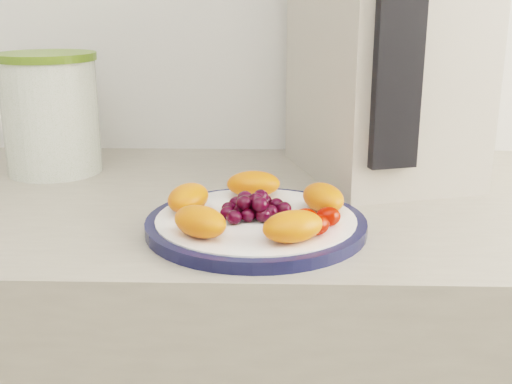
{
  "coord_description": "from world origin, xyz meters",
  "views": [
    {
      "loc": [
        0.11,
        0.31,
        1.18
      ],
      "look_at": [
        0.09,
        1.06,
        0.95
      ],
      "focal_mm": 45.0,
      "sensor_mm": 36.0,
      "label": 1
    }
  ],
  "objects": [
    {
      "name": "plate_face",
      "position": [
        0.09,
        1.06,
        0.91
      ],
      "size": [
        0.25,
        0.25,
        0.02
      ],
      "primitive_type": "cylinder",
      "color": "white",
      "rests_on": "counter"
    },
    {
      "name": "canister_lid",
      "position": [
        -0.25,
        1.33,
        1.09
      ],
      "size": [
        0.21,
        0.21,
        0.01
      ],
      "primitive_type": "cylinder",
      "rotation": [
        0.0,
        0.0,
        -0.42
      ],
      "color": "#4F6C1F",
      "rests_on": "canister"
    },
    {
      "name": "fruit_plate",
      "position": [
        0.09,
        1.05,
        0.93
      ],
      "size": [
        0.24,
        0.23,
        0.03
      ],
      "color": "#EC4B10",
      "rests_on": "plate_face"
    },
    {
      "name": "appliance_panel",
      "position": [
        0.28,
        1.16,
        1.1
      ],
      "size": [
        0.07,
        0.04,
        0.29
      ],
      "primitive_type": "cube",
      "rotation": [
        0.0,
        0.0,
        0.28
      ],
      "color": "black",
      "rests_on": "appliance_body"
    },
    {
      "name": "canister",
      "position": [
        -0.25,
        1.33,
        0.99
      ],
      "size": [
        0.2,
        0.2,
        0.18
      ],
      "primitive_type": "cylinder",
      "rotation": [
        0.0,
        0.0,
        -0.42
      ],
      "color": "#466121",
      "rests_on": "counter"
    },
    {
      "name": "appliance_body",
      "position": [
        0.28,
        1.33,
        1.09
      ],
      "size": [
        0.3,
        0.36,
        0.38
      ],
      "primitive_type": "cube",
      "rotation": [
        0.0,
        0.0,
        0.28
      ],
      "color": "#ABA295",
      "rests_on": "counter"
    },
    {
      "name": "plate_rim",
      "position": [
        0.09,
        1.06,
        0.91
      ],
      "size": [
        0.27,
        0.27,
        0.01
      ],
      "primitive_type": "cylinder",
      "color": "#101434",
      "rests_on": "counter"
    }
  ]
}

